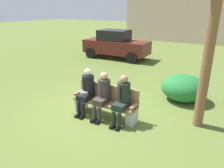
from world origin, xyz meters
The scene contains 8 objects.
ground_plane centered at (0.00, 0.00, 0.00)m, with size 80.00×80.00×0.00m, color #5D6F30.
park_bench centered at (0.37, 0.01, 0.42)m, with size 1.88×0.44×0.90m.
seated_man_left centered at (-0.19, -0.12, 0.73)m, with size 0.34×0.72×1.32m.
seated_man_middle centered at (0.35, -0.12, 0.73)m, with size 0.34×0.72×1.30m.
seated_man_right centered at (0.95, -0.11, 0.73)m, with size 0.34×0.72×1.31m.
shrub_near_bench centered at (2.00, 2.19, 0.44)m, with size 1.41×1.29×0.88m, color #267537.
shrub_mid_lawn centered at (2.06, 2.26, 0.41)m, with size 1.32×1.21×0.82m, color #1E5E24.
parked_car_near centered at (-2.98, 6.51, 0.84)m, with size 3.94×1.78×1.68m.
Camera 1 is at (3.26, -4.55, 2.92)m, focal length 33.77 mm.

